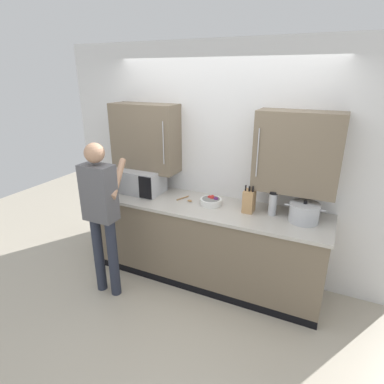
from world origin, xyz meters
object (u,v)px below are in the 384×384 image
knife_block (249,201)px  person_figure (101,208)px  fruit_bowl (211,201)px  microwave_oven (136,181)px  thermos_flask (273,203)px  stock_pot (304,212)px  wooden_spoon (187,200)px

knife_block → person_figure: (-1.36, -0.75, -0.04)m
fruit_bowl → microwave_oven: bearing=-179.7°
microwave_oven → fruit_bowl: size_ratio=3.30×
microwave_oven → person_figure: person_figure is taller
person_figure → knife_block: bearing=28.7°
microwave_oven → person_figure: size_ratio=0.47×
thermos_flask → knife_block: (-0.24, -0.02, -0.01)m
knife_block → stock_pot: knife_block is taller
thermos_flask → microwave_oven: bearing=-179.2°
fruit_bowl → knife_block: (0.43, -0.00, 0.08)m
microwave_oven → thermos_flask: bearing=0.8°
wooden_spoon → thermos_flask: 0.99m
fruit_bowl → person_figure: bearing=-141.2°
stock_pot → person_figure: bearing=-158.9°
thermos_flask → knife_block: size_ratio=0.89×
stock_pot → knife_block: bearing=179.7°
microwave_oven → thermos_flask: microwave_oven is taller
microwave_oven → wooden_spoon: 0.71m
microwave_oven → knife_block: size_ratio=2.68×
thermos_flask → stock_pot: 0.32m
person_figure → microwave_oven: bearing=95.3°
wooden_spoon → thermos_flask: (0.98, 0.02, 0.12)m
knife_block → fruit_bowl: bearing=179.7°
fruit_bowl → person_figure: size_ratio=0.14×
thermos_flask → person_figure: bearing=-154.5°
wooden_spoon → thermos_flask: size_ratio=0.72×
microwave_oven → fruit_bowl: bearing=0.3°
microwave_oven → stock_pot: size_ratio=2.05×
fruit_bowl → wooden_spoon: 0.31m
fruit_bowl → stock_pot: 0.99m
microwave_oven → knife_block: 1.43m
thermos_flask → stock_pot: bearing=-4.3°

